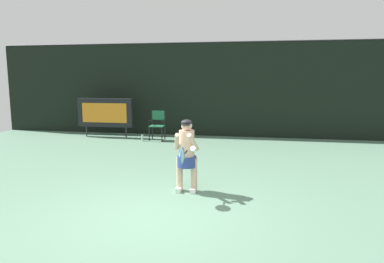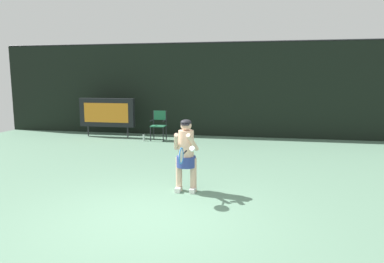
{
  "view_description": "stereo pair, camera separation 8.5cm",
  "coord_description": "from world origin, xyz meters",
  "px_view_note": "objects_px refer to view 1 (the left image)",
  "views": [
    {
      "loc": [
        1.67,
        -5.34,
        2.31
      ],
      "look_at": [
        0.17,
        2.72,
        1.05
      ],
      "focal_mm": 33.16,
      "sensor_mm": 36.0,
      "label": 1
    },
    {
      "loc": [
        1.76,
        -5.32,
        2.31
      ],
      "look_at": [
        0.17,
        2.72,
        1.05
      ],
      "focal_mm": 33.16,
      "sensor_mm": 36.0,
      "label": 2
    }
  ],
  "objects_px": {
    "umpire_chair": "(157,124)",
    "tennis_racket": "(183,156)",
    "water_bottle": "(142,138)",
    "tennis_player": "(187,153)",
    "scoreboard": "(105,113)"
  },
  "relations": [
    {
      "from": "water_bottle",
      "to": "umpire_chair",
      "type": "bearing_deg",
      "value": 29.04
    },
    {
      "from": "umpire_chair",
      "to": "tennis_racket",
      "type": "bearing_deg",
      "value": -69.96
    },
    {
      "from": "water_bottle",
      "to": "tennis_racket",
      "type": "bearing_deg",
      "value": -65.07
    },
    {
      "from": "scoreboard",
      "to": "umpire_chair",
      "type": "height_order",
      "value": "scoreboard"
    },
    {
      "from": "scoreboard",
      "to": "umpire_chair",
      "type": "distance_m",
      "value": 2.23
    },
    {
      "from": "umpire_chair",
      "to": "tennis_player",
      "type": "xyz_separation_m",
      "value": [
        2.23,
        -5.61,
        0.19
      ]
    },
    {
      "from": "scoreboard",
      "to": "water_bottle",
      "type": "bearing_deg",
      "value": -19.98
    },
    {
      "from": "scoreboard",
      "to": "tennis_player",
      "type": "height_order",
      "value": "scoreboard"
    },
    {
      "from": "tennis_player",
      "to": "tennis_racket",
      "type": "distance_m",
      "value": 0.65
    },
    {
      "from": "scoreboard",
      "to": "umpire_chair",
      "type": "xyz_separation_m",
      "value": [
        2.18,
        -0.33,
        -0.33
      ]
    },
    {
      "from": "tennis_player",
      "to": "scoreboard",
      "type": "bearing_deg",
      "value": 126.54
    },
    {
      "from": "water_bottle",
      "to": "tennis_player",
      "type": "height_order",
      "value": "tennis_player"
    },
    {
      "from": "umpire_chair",
      "to": "tennis_racket",
      "type": "xyz_separation_m",
      "value": [
        2.28,
        -6.25,
        0.27
      ]
    },
    {
      "from": "scoreboard",
      "to": "water_bottle",
      "type": "height_order",
      "value": "scoreboard"
    },
    {
      "from": "umpire_chair",
      "to": "tennis_racket",
      "type": "relative_size",
      "value": 1.79
    }
  ]
}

